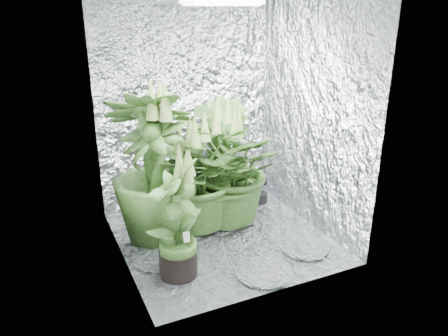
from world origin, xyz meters
name	(u,v)px	position (x,y,z in m)	size (l,w,h in m)	color
ground	(222,237)	(0.00, 0.00, 0.00)	(1.60, 1.60, 0.00)	silver
walls	(222,118)	(0.00, 0.00, 1.00)	(1.62, 1.62, 2.00)	silver
plant_a	(202,175)	(-0.08, 0.22, 0.48)	(1.02, 1.02, 1.02)	black
plant_b	(183,179)	(-0.17, 0.45, 0.38)	(0.56, 0.56, 0.84)	black
plant_c	(222,158)	(0.21, 0.47, 0.51)	(0.62, 0.62, 1.08)	black
plant_d	(154,168)	(-0.49, 0.19, 0.61)	(0.86, 0.86, 1.31)	black
plant_e	(231,170)	(0.16, 0.18, 0.50)	(1.14, 1.14, 1.05)	black
plant_f	(177,220)	(-0.49, -0.35, 0.42)	(0.61, 0.61, 0.94)	black
circulation_fan	(256,186)	(0.58, 0.49, 0.17)	(0.18, 0.34, 0.39)	black
plant_label	(187,237)	(-0.44, -0.37, 0.30)	(0.05, 0.01, 0.07)	white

